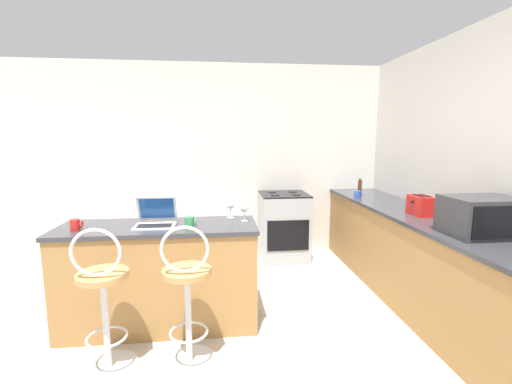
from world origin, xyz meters
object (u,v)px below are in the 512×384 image
stove_range (284,226)px  wine_glass_short (244,208)px  bar_stool_far (187,300)px  mug_blue (357,195)px  bar_stool_near (104,304)px  microwave (482,216)px  laptop (156,218)px  pepper_mill (360,188)px  wine_glass_tall (231,205)px  toaster (421,205)px  mug_green (190,223)px  mug_red (75,225)px

stove_range → wine_glass_short: (-0.64, -1.46, 0.56)m
bar_stool_far → mug_blue: bar_stool_far is taller
wine_glass_short → bar_stool_far: bearing=-124.3°
bar_stool_near → microwave: microwave is taller
laptop → mug_blue: (2.20, 1.06, -0.01)m
stove_range → pepper_mill: bearing=-19.7°
bar_stool_near → wine_glass_tall: 1.30m
laptop → pepper_mill: bearing=27.6°
laptop → wine_glass_short: (0.75, 0.06, 0.06)m
bar_stool_far → wine_glass_short: bearing=55.7°
laptop → mug_blue: 2.44m
laptop → toaster: size_ratio=1.34×
wine_glass_short → mug_green: 0.51m
mug_blue → mug_red: bearing=-157.0°
wine_glass_tall → mug_blue: bearing=28.8°
bar_stool_near → mug_green: bar_stool_near is taller
wine_glass_tall → mug_green: 0.50m
microwave → mug_blue: microwave is taller
bar_stool_far → pepper_mill: size_ratio=4.59×
mug_blue → mug_green: size_ratio=0.92×
stove_range → mug_green: 2.07m
mug_blue → pepper_mill: (0.09, 0.14, 0.06)m
microwave → pepper_mill: microwave is taller
mug_blue → laptop: bearing=-154.3°
wine_glass_short → mug_red: bearing=-172.0°
toaster → pepper_mill: (-0.14, 1.09, 0.02)m
mug_blue → mug_green: mug_green is taller
bar_stool_far → bar_stool_near: bearing=180.0°
mug_green → microwave: bearing=-11.0°
bar_stool_near → mug_red: size_ratio=11.23×
laptop → toaster: 2.43m
bar_stool_far → mug_green: size_ratio=10.35×
laptop → mug_blue: bearing=25.7°
laptop → stove_range: size_ratio=0.36×
stove_range → mug_blue: 1.06m
laptop → toaster: laptop is taller
bar_stool_far → stove_range: bearing=62.8°
mug_red → wine_glass_tall: wine_glass_tall is taller
wine_glass_short → wine_glass_tall: bearing=130.1°
bar_stool_near → mug_blue: size_ratio=11.31×
pepper_mill → stove_range: bearing=160.3°
mug_red → microwave: bearing=-8.6°
toaster → laptop: bearing=-177.5°
mug_red → laptop: bearing=12.4°
bar_stool_far → laptop: (-0.30, 0.60, 0.45)m
pepper_mill → mug_green: size_ratio=2.26×
bar_stool_far → mug_green: (-0.00, 0.43, 0.44)m
mug_green → toaster: bearing=7.3°
wine_glass_tall → toaster: bearing=-2.9°
mug_green → bar_stool_near: bearing=-142.0°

